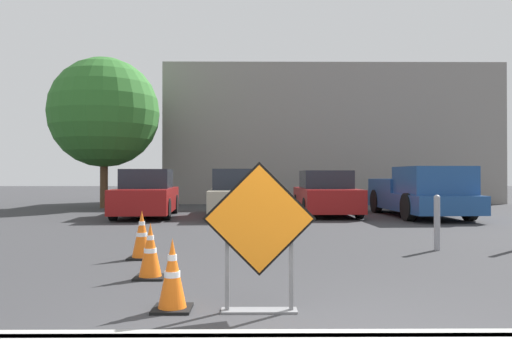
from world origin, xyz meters
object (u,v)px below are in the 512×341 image
(traffic_cone_nearest, at_px, (172,275))
(parked_car_second, at_px, (238,195))
(traffic_cone_second, at_px, (150,251))
(pickup_truck, at_px, (422,194))
(road_closed_sign, at_px, (259,231))
(parked_car_third, at_px, (326,195))
(bollard_nearest, at_px, (437,221))
(traffic_cone_third, at_px, (142,235))
(parked_car_nearest, at_px, (147,195))

(traffic_cone_nearest, bearing_deg, parked_car_second, 88.33)
(traffic_cone_second, relative_size, pickup_truck, 0.13)
(road_closed_sign, distance_m, parked_car_third, 12.21)
(traffic_cone_second, distance_m, bollard_nearest, 5.30)
(parked_car_third, xyz_separation_m, bollard_nearest, (0.84, -7.88, -0.17))
(traffic_cone_third, xyz_separation_m, bollard_nearest, (5.16, 0.86, 0.15))
(traffic_cone_nearest, bearing_deg, traffic_cone_second, 109.09)
(bollard_nearest, bearing_deg, parked_car_second, 116.93)
(parked_car_second, bearing_deg, bollard_nearest, 114.56)
(pickup_truck, relative_size, bollard_nearest, 5.49)
(traffic_cone_nearest, xyz_separation_m, traffic_cone_second, (-0.54, 1.56, 0.00))
(road_closed_sign, bearing_deg, parked_car_nearest, 107.12)
(traffic_cone_second, distance_m, parked_car_third, 11.00)
(traffic_cone_third, height_order, pickup_truck, pickup_truck)
(road_closed_sign, relative_size, pickup_truck, 0.27)
(road_closed_sign, bearing_deg, bollard_nearest, 51.10)
(traffic_cone_second, relative_size, traffic_cone_third, 0.93)
(traffic_cone_third, relative_size, parked_car_second, 0.17)
(road_closed_sign, bearing_deg, traffic_cone_second, 130.41)
(parked_car_nearest, height_order, pickup_truck, pickup_truck)
(parked_car_nearest, bearing_deg, traffic_cone_second, 98.42)
(traffic_cone_second, relative_size, parked_car_second, 0.15)
(road_closed_sign, bearing_deg, traffic_cone_third, 120.21)
(bollard_nearest, bearing_deg, pickup_truck, 72.98)
(traffic_cone_third, relative_size, parked_car_third, 0.19)
(parked_car_third, bearing_deg, traffic_cone_second, 68.56)
(road_closed_sign, xyz_separation_m, parked_car_nearest, (-3.53, 11.47, -0.10))
(parked_car_third, distance_m, pickup_truck, 3.12)
(traffic_cone_third, relative_size, bollard_nearest, 0.78)
(traffic_cone_second, bearing_deg, bollard_nearest, 27.14)
(road_closed_sign, distance_m, bollard_nearest, 5.25)
(traffic_cone_third, bearing_deg, road_closed_sign, -59.79)
(parked_car_third, xyz_separation_m, pickup_truck, (3.01, -0.83, 0.05))
(bollard_nearest, bearing_deg, traffic_cone_nearest, -136.39)
(pickup_truck, bearing_deg, parked_car_third, -17.66)
(road_closed_sign, height_order, bollard_nearest, road_closed_sign)
(parked_car_second, height_order, pickup_truck, pickup_truck)
(road_closed_sign, relative_size, traffic_cone_nearest, 2.06)
(traffic_cone_second, height_order, traffic_cone_third, traffic_cone_third)
(pickup_truck, bearing_deg, traffic_cone_third, 44.94)
(parked_car_second, bearing_deg, traffic_cone_third, 78.66)
(pickup_truck, bearing_deg, road_closed_sign, 61.62)
(traffic_cone_nearest, xyz_separation_m, traffic_cone_third, (-0.99, 3.11, 0.03))
(traffic_cone_nearest, xyz_separation_m, bollard_nearest, (4.17, 3.97, 0.18))
(pickup_truck, bearing_deg, traffic_cone_second, 51.74)
(parked_car_second, relative_size, bollard_nearest, 4.70)
(road_closed_sign, xyz_separation_m, traffic_cone_third, (-1.87, 3.22, -0.43))
(road_closed_sign, relative_size, parked_car_nearest, 0.34)
(parked_car_second, height_order, parked_car_third, parked_car_second)
(road_closed_sign, height_order, traffic_cone_nearest, road_closed_sign)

